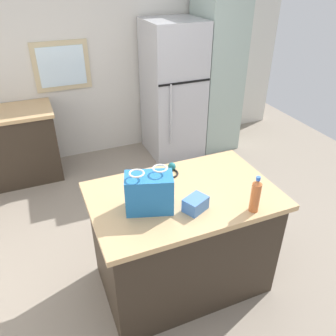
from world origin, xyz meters
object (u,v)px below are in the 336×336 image
(refrigerator, at_px, (173,91))
(tall_cabinet, at_px, (216,67))
(ear_defenders, at_px, (169,172))
(bottle, at_px, (256,196))
(kitchen_island, at_px, (182,240))
(shopping_bag, at_px, (149,192))
(small_box, at_px, (196,204))

(refrigerator, bearing_deg, tall_cabinet, 0.03)
(tall_cabinet, height_order, ear_defenders, tall_cabinet)
(bottle, relative_size, ear_defenders, 1.28)
(tall_cabinet, height_order, bottle, tall_cabinet)
(bottle, xyz_separation_m, ear_defenders, (-0.35, 0.65, -0.10))
(kitchen_island, relative_size, refrigerator, 0.77)
(refrigerator, relative_size, shopping_bag, 4.97)
(small_box, relative_size, ear_defenders, 0.75)
(refrigerator, xyz_separation_m, ear_defenders, (-0.87, -1.93, 0.05))
(shopping_bag, bearing_deg, kitchen_island, 13.79)
(small_box, bearing_deg, bottle, -23.32)
(small_box, bearing_deg, ear_defenders, 88.61)
(kitchen_island, xyz_separation_m, ear_defenders, (0.00, 0.29, 0.48))
(kitchen_island, distance_m, shopping_bag, 0.66)
(kitchen_island, height_order, small_box, small_box)
(shopping_bag, bearing_deg, bottle, -24.01)
(refrigerator, distance_m, ear_defenders, 2.12)
(bottle, height_order, ear_defenders, bottle)
(refrigerator, distance_m, shopping_bag, 2.58)
(refrigerator, distance_m, bottle, 2.64)
(shopping_bag, relative_size, bottle, 1.32)
(ear_defenders, bearing_deg, small_box, -91.39)
(small_box, distance_m, bottle, 0.40)
(kitchen_island, xyz_separation_m, tall_cabinet, (1.51, 2.22, 0.68))
(tall_cabinet, bearing_deg, bottle, -114.14)
(refrigerator, relative_size, ear_defenders, 8.38)
(small_box, height_order, bottle, bottle)
(kitchen_island, bearing_deg, shopping_bag, -166.21)
(refrigerator, xyz_separation_m, bottle, (-0.52, -2.58, 0.15))
(tall_cabinet, distance_m, small_box, 2.87)
(small_box, bearing_deg, refrigerator, 70.03)
(shopping_bag, relative_size, small_box, 2.26)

